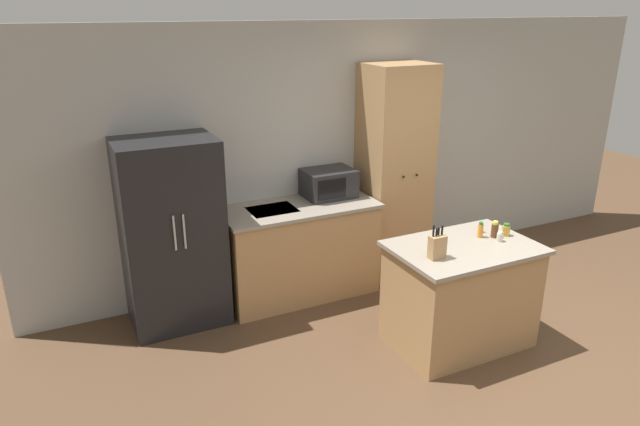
# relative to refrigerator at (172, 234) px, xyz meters

# --- Properties ---
(ground_plane) EXTENTS (14.00, 14.00, 0.00)m
(ground_plane) POSITION_rel_refrigerator_xyz_m (2.22, -1.99, -0.85)
(ground_plane) COLOR brown
(wall_back) EXTENTS (7.20, 0.06, 2.60)m
(wall_back) POSITION_rel_refrigerator_xyz_m (2.22, 0.34, 0.45)
(wall_back) COLOR #B2B2AD
(wall_back) RESTS_ON ground_plane
(refrigerator) EXTENTS (0.84, 0.65, 1.69)m
(refrigerator) POSITION_rel_refrigerator_xyz_m (0.00, 0.00, 0.00)
(refrigerator) COLOR black
(refrigerator) RESTS_ON ground_plane
(back_counter) EXTENTS (1.51, 0.69, 0.93)m
(back_counter) POSITION_rel_refrigerator_xyz_m (1.20, -0.01, -0.38)
(back_counter) COLOR tan
(back_counter) RESTS_ON ground_plane
(pantry_cabinet) EXTENTS (0.65, 0.58, 2.20)m
(pantry_cabinet) POSITION_rel_refrigerator_xyz_m (2.31, 0.04, 0.26)
(pantry_cabinet) COLOR tan
(pantry_cabinet) RESTS_ON ground_plane
(kitchen_island) EXTENTS (1.18, 0.80, 0.89)m
(kitchen_island) POSITION_rel_refrigerator_xyz_m (2.06, -1.41, -0.40)
(kitchen_island) COLOR tan
(kitchen_island) RESTS_ON ground_plane
(microwave) EXTENTS (0.49, 0.39, 0.27)m
(microwave) POSITION_rel_refrigerator_xyz_m (1.58, 0.10, 0.22)
(microwave) COLOR #232326
(microwave) RESTS_ON back_counter
(knife_block) EXTENTS (0.13, 0.08, 0.27)m
(knife_block) POSITION_rel_refrigerator_xyz_m (1.71, -1.50, 0.14)
(knife_block) COLOR tan
(knife_block) RESTS_ON kitchen_island
(spice_bottle_tall_dark) EXTENTS (0.04, 0.04, 0.14)m
(spice_bottle_tall_dark) POSITION_rel_refrigerator_xyz_m (2.29, -1.32, 0.11)
(spice_bottle_tall_dark) COLOR orange
(spice_bottle_tall_dark) RESTS_ON kitchen_island
(spice_bottle_short_red) EXTENTS (0.04, 0.04, 0.08)m
(spice_bottle_short_red) POSITION_rel_refrigerator_xyz_m (2.37, -1.23, 0.08)
(spice_bottle_short_red) COLOR orange
(spice_bottle_short_red) RESTS_ON kitchen_island
(spice_bottle_amber_oil) EXTENTS (0.06, 0.06, 0.14)m
(spice_bottle_amber_oil) POSITION_rel_refrigerator_xyz_m (2.40, -1.37, 0.11)
(spice_bottle_amber_oil) COLOR #563319
(spice_bottle_amber_oil) RESTS_ON kitchen_island
(spice_bottle_green_herb) EXTENTS (0.05, 0.05, 0.08)m
(spice_bottle_green_herb) POSITION_rel_refrigerator_xyz_m (2.38, -1.46, 0.09)
(spice_bottle_green_herb) COLOR beige
(spice_bottle_green_herb) RESTS_ON kitchen_island
(spice_bottle_pale_salt) EXTENTS (0.06, 0.06, 0.11)m
(spice_bottle_pale_salt) POSITION_rel_refrigerator_xyz_m (2.51, -1.39, 0.10)
(spice_bottle_pale_salt) COLOR gold
(spice_bottle_pale_salt) RESTS_ON kitchen_island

